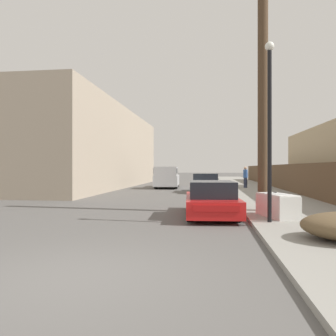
{
  "coord_description": "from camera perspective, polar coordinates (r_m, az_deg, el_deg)",
  "views": [
    {
      "loc": [
        2.02,
        -4.78,
        1.69
      ],
      "look_at": [
        0.43,
        7.5,
        1.68
      ],
      "focal_mm": 35.0,
      "sensor_mm": 36.0,
      "label": 1
    }
  ],
  "objects": [
    {
      "name": "sidewalk_curb",
      "position": [
        28.52,
        13.98,
        -3.25
      ],
      "size": [
        4.2,
        63.0,
        0.12
      ],
      "primitive_type": "cube",
      "color": "gray",
      "rests_on": "ground"
    },
    {
      "name": "ground_plane",
      "position": [
        5.46,
        -15.49,
        -17.98
      ],
      "size": [
        220.0,
        220.0,
        0.0
      ],
      "primitive_type": "plane",
      "color": "#595654"
    },
    {
      "name": "pickup_truck",
      "position": [
        27.4,
        -0.21,
        -1.64
      ],
      "size": [
        2.25,
        5.38,
        1.78
      ],
      "rotation": [
        0.0,
        0.0,
        3.21
      ],
      "color": "silver",
      "rests_on": "ground"
    },
    {
      "name": "wooden_fence",
      "position": [
        26.47,
        18.77,
        -1.4
      ],
      "size": [
        0.08,
        40.02,
        1.82
      ],
      "primitive_type": "cube",
      "color": "brown",
      "rests_on": "sidewalk_curb"
    },
    {
      "name": "pedestrian",
      "position": [
        26.61,
        13.33,
        -1.52
      ],
      "size": [
        0.34,
        0.34,
        1.67
      ],
      "color": "#282D42",
      "rests_on": "sidewalk_curb"
    },
    {
      "name": "utility_pole",
      "position": [
        12.94,
        16.19,
        14.43
      ],
      "size": [
        1.8,
        0.37,
        9.43
      ],
      "color": "#4C3826",
      "rests_on": "sidewalk_curb"
    },
    {
      "name": "discarded_fridge",
      "position": [
        11.05,
        18.48,
        -6.2
      ],
      "size": [
        1.15,
        1.78,
        0.76
      ],
      "rotation": [
        0.0,
        0.0,
        0.29
      ],
      "color": "silver",
      "rests_on": "sidewalk_curb"
    },
    {
      "name": "parked_sports_car_red",
      "position": [
        11.59,
        7.51,
        -5.54
      ],
      "size": [
        2.01,
        4.38,
        1.23
      ],
      "rotation": [
        0.0,
        0.0,
        0.07
      ],
      "color": "red",
      "rests_on": "ground"
    },
    {
      "name": "car_parked_mid",
      "position": [
        22.91,
        6.6,
        -2.66
      ],
      "size": [
        1.9,
        4.34,
        1.31
      ],
      "rotation": [
        0.0,
        0.0,
        0.0
      ],
      "color": "silver",
      "rests_on": "ground"
    },
    {
      "name": "street_lamp",
      "position": [
        10.0,
        17.27,
        8.22
      ],
      "size": [
        0.26,
        0.26,
        5.21
      ],
      "color": "black",
      "rests_on": "sidewalk_curb"
    },
    {
      "name": "building_left_block",
      "position": [
        29.94,
        -13.16,
        3.25
      ],
      "size": [
        7.0,
        24.16,
        6.74
      ],
      "primitive_type": "cube",
      "color": "tan",
      "rests_on": "ground"
    }
  ]
}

